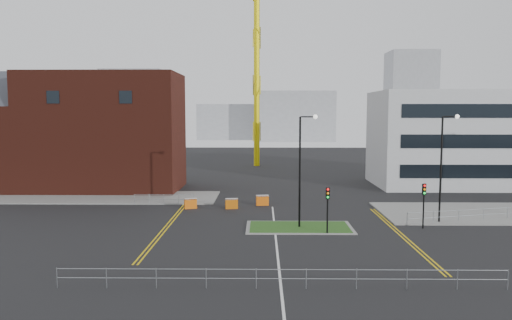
{
  "coord_description": "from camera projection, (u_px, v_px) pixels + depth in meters",
  "views": [
    {
      "loc": [
        -1.01,
        -31.79,
        9.38
      ],
      "look_at": [
        -1.59,
        13.63,
        5.0
      ],
      "focal_mm": 35.0,
      "sensor_mm": 36.0,
      "label": 1
    }
  ],
  "objects": [
    {
      "name": "pavement_right",
      "position": [
        510.0,
        213.0,
        46.17
      ],
      "size": [
        24.0,
        10.0,
        0.12
      ],
      "primitive_type": "cube",
      "color": "slate",
      "rests_on": "ground"
    },
    {
      "name": "grass_island",
      "position": [
        299.0,
        227.0,
        40.46
      ],
      "size": [
        8.0,
        4.0,
        0.12
      ],
      "primitive_type": "cube",
      "color": "#264C19",
      "rests_on": "ground"
    },
    {
      "name": "railing_right",
      "position": [
        508.0,
        211.0,
        43.63
      ],
      "size": [
        19.05,
        5.05,
        1.1
      ],
      "color": "gray",
      "rests_on": "ground"
    },
    {
      "name": "streetlamp_island",
      "position": [
        303.0,
        162.0,
        39.94
      ],
      "size": [
        1.46,
        0.36,
        9.18
      ],
      "color": "black",
      "rests_on": "ground"
    },
    {
      "name": "skyline_d",
      "position": [
        242.0,
        122.0,
        171.39
      ],
      "size": [
        30.0,
        12.0,
        12.0
      ],
      "primitive_type": "cube",
      "color": "gray",
      "rests_on": "ground"
    },
    {
      "name": "traffic_light_island",
      "position": [
        328.0,
        201.0,
        38.18
      ],
      "size": [
        0.28,
        0.33,
        3.65
      ],
      "color": "black",
      "rests_on": "ground"
    },
    {
      "name": "railing_left",
      "position": [
        164.0,
        197.0,
        50.51
      ],
      "size": [
        6.05,
        0.05,
        1.1
      ],
      "color": "gray",
      "rests_on": "ground"
    },
    {
      "name": "barrier_left",
      "position": [
        191.0,
        203.0,
        48.5
      ],
      "size": [
        1.26,
        0.78,
        1.0
      ],
      "color": "#DC600C",
      "rests_on": "ground"
    },
    {
      "name": "skyline_a",
      "position": [
        134.0,
        107.0,
        151.42
      ],
      "size": [
        18.0,
        12.0,
        22.0
      ],
      "primitive_type": "cube",
      "color": "gray",
      "rests_on": "ground"
    },
    {
      "name": "pavement_left",
      "position": [
        89.0,
        197.0,
        54.67
      ],
      "size": [
        28.0,
        8.0,
        0.12
      ],
      "primitive_type": "cube",
      "color": "slate",
      "rests_on": "ground"
    },
    {
      "name": "skyline_c",
      "position": [
        410.0,
        97.0,
        155.01
      ],
      "size": [
        14.0,
        12.0,
        28.0
      ],
      "primitive_type": "cube",
      "color": "gray",
      "rests_on": "ground"
    },
    {
      "name": "traffic_light_right",
      "position": [
        424.0,
        197.0,
        40.07
      ],
      "size": [
        0.28,
        0.33,
        3.65
      ],
      "color": "black",
      "rests_on": "ground"
    },
    {
      "name": "yellow_right_b",
      "position": [
        402.0,
        234.0,
        38.37
      ],
      "size": [
        0.12,
        20.0,
        0.01
      ],
      "primitive_type": "cube",
      "color": "gold",
      "rests_on": "ground"
    },
    {
      "name": "yellow_left_b",
      "position": [
        172.0,
        222.0,
        42.59
      ],
      "size": [
        0.12,
        24.0,
        0.01
      ],
      "primitive_type": "cube",
      "color": "gold",
      "rests_on": "ground"
    },
    {
      "name": "yellow_left_a",
      "position": [
        169.0,
        222.0,
        42.59
      ],
      "size": [
        0.12,
        24.0,
        0.01
      ],
      "primitive_type": "cube",
      "color": "gold",
      "rests_on": "ground"
    },
    {
      "name": "barrier_right",
      "position": [
        262.0,
        200.0,
        50.17
      ],
      "size": [
        1.29,
        0.6,
        1.05
      ],
      "color": "#DD5E0C",
      "rests_on": "ground"
    },
    {
      "name": "centre_line",
      "position": [
        277.0,
        248.0,
        34.52
      ],
      "size": [
        0.15,
        30.0,
        0.01
      ],
      "primitive_type": "cube",
      "color": "silver",
      "rests_on": "ground"
    },
    {
      "name": "barrier_mid",
      "position": [
        232.0,
        203.0,
        48.45
      ],
      "size": [
        1.25,
        0.59,
        1.01
      ],
      "color": "#C35D0A",
      "rests_on": "ground"
    },
    {
      "name": "skyline_b",
      "position": [
        296.0,
        116.0,
        161.02
      ],
      "size": [
        24.0,
        12.0,
        16.0
      ],
      "primitive_type": "cube",
      "color": "gray",
      "rests_on": "ground"
    },
    {
      "name": "island_kerb",
      "position": [
        299.0,
        227.0,
        40.46
      ],
      "size": [
        8.6,
        4.6,
        0.08
      ],
      "primitive_type": "cube",
      "color": "slate",
      "rests_on": "ground"
    },
    {
      "name": "yellow_right_a",
      "position": [
        399.0,
        234.0,
        38.37
      ],
      "size": [
        0.12,
        20.0,
        0.01
      ],
      "primitive_type": "cube",
      "color": "gold",
      "rests_on": "ground"
    },
    {
      "name": "brick_building",
      "position": [
        80.0,
        133.0,
        60.03
      ],
      "size": [
        24.2,
        10.07,
        14.24
      ],
      "color": "#4E1C13",
      "rests_on": "ground"
    },
    {
      "name": "tower_crane",
      "position": [
        290.0,
        5.0,
        84.29
      ],
      "size": [
        52.98,
        3.69,
        39.92
      ],
      "color": "yellow",
      "rests_on": "ground"
    },
    {
      "name": "streetlamp_right_near",
      "position": [
        444.0,
        159.0,
        41.78
      ],
      "size": [
        1.46,
        0.36,
        9.18
      ],
      "color": "black",
      "rests_on": "ground"
    },
    {
      "name": "ground",
      "position": [
        278.0,
        256.0,
        32.53
      ],
      "size": [
        200.0,
        200.0,
        0.0
      ],
      "primitive_type": "plane",
      "color": "black",
      "rests_on": "ground"
    },
    {
      "name": "office_block",
      "position": [
        474.0,
        139.0,
        63.44
      ],
      "size": [
        25.0,
        12.2,
        12.0
      ],
      "color": "#B4B7B9",
      "rests_on": "ground"
    },
    {
      "name": "railing_front",
      "position": [
        281.0,
        274.0,
        26.48
      ],
      "size": [
        24.05,
        0.05,
        1.1
      ],
      "color": "gray",
      "rests_on": "ground"
    }
  ]
}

